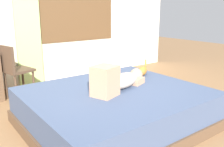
% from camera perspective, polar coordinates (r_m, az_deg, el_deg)
% --- Properties ---
extents(ground_plane, '(16.00, 16.00, 0.00)m').
position_cam_1_polar(ground_plane, '(3.07, 1.26, -12.21)').
color(ground_plane, olive).
extents(back_wall_with_window, '(6.40, 0.14, 2.90)m').
position_cam_1_polar(back_wall_with_window, '(4.87, -16.68, 14.79)').
color(back_wall_with_window, beige).
rests_on(back_wall_with_window, ground).
extents(bed, '(2.07, 1.81, 0.44)m').
position_cam_1_polar(bed, '(3.05, 0.75, -7.87)').
color(bed, brown).
rests_on(bed, ground).
extents(person_lying, '(0.93, 0.52, 0.34)m').
position_cam_1_polar(person_lying, '(2.98, 1.60, -1.53)').
color(person_lying, '#CCB299').
rests_on(person_lying, bed).
extents(cat, '(0.32, 0.23, 0.21)m').
position_cam_1_polar(cat, '(3.62, 6.93, 0.52)').
color(cat, '#C67A2D').
rests_on(cat, bed).
extents(chair_by_desk, '(0.46, 0.46, 0.86)m').
position_cam_1_polar(chair_by_desk, '(4.07, -21.64, 1.17)').
color(chair_by_desk, '#4C3828').
rests_on(chair_by_desk, ground).
extents(curtain_left, '(0.44, 0.06, 2.55)m').
position_cam_1_polar(curtain_left, '(4.67, -19.05, 12.50)').
color(curtain_left, '#ADCC75').
rests_on(curtain_left, ground).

